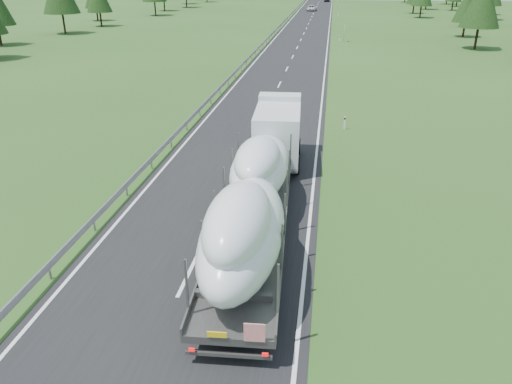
# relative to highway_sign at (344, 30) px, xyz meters

# --- Properties ---
(road_surface) EXTENTS (10.00, 400.00, 0.02)m
(road_surface) POSITION_rel_highway_sign_xyz_m (-7.20, 20.00, -1.80)
(road_surface) COLOR black
(road_surface) RESTS_ON ground
(guardrail) EXTENTS (0.10, 400.00, 0.76)m
(guardrail) POSITION_rel_highway_sign_xyz_m (-12.50, 19.94, -1.21)
(guardrail) COLOR slate
(guardrail) RESTS_ON ground
(marker_posts) EXTENTS (0.13, 350.08, 1.00)m
(marker_posts) POSITION_rel_highway_sign_xyz_m (-0.70, 75.00, -1.27)
(marker_posts) COLOR silver
(marker_posts) RESTS_ON ground
(highway_sign) EXTENTS (0.08, 0.90, 2.60)m
(highway_sign) POSITION_rel_highway_sign_xyz_m (0.00, 0.00, 0.00)
(highway_sign) COLOR slate
(highway_sign) RESTS_ON ground
(boat_truck) EXTENTS (3.67, 20.77, 4.56)m
(boat_truck) POSITION_rel_highway_sign_xyz_m (-4.99, -66.50, 0.56)
(boat_truck) COLOR silver
(boat_truck) RESTS_ON ground
(distant_van) EXTENTS (2.78, 5.57, 1.52)m
(distant_van) POSITION_rel_highway_sign_xyz_m (-8.06, 64.34, -1.05)
(distant_van) COLOR silver
(distant_van) RESTS_ON ground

